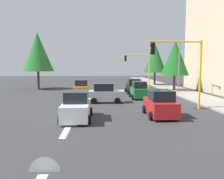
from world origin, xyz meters
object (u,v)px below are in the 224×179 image
at_px(traffic_signal_far_left, 139,64).
at_px(traffic_signal_near_left, 180,61).
at_px(car_silver, 105,94).
at_px(tree_opposite_side, 38,52).
at_px(car_white, 77,107).
at_px(car_red, 160,104).
at_px(car_green, 139,91).
at_px(car_orange, 82,88).
at_px(tree_roadside_mid, 175,58).
at_px(street_lamp_curbside, 180,61).
at_px(tree_roadside_far, 155,58).
at_px(car_black, 134,87).

bearing_deg(traffic_signal_far_left, traffic_signal_near_left, 0.06).
height_order(traffic_signal_near_left, car_silver, traffic_signal_near_left).
bearing_deg(tree_opposite_side, car_white, 21.47).
relative_size(car_red, car_green, 1.06).
bearing_deg(car_orange, car_green, 65.76).
xyz_separation_m(tree_opposite_side, car_orange, (8.17, 7.60, -5.08)).
relative_size(tree_roadside_mid, car_silver, 2.01).
xyz_separation_m(traffic_signal_near_left, street_lamp_curbside, (-9.61, 3.47, 0.19)).
height_order(tree_roadside_mid, tree_roadside_far, tree_roadside_far).
bearing_deg(car_silver, street_lamp_curbside, 119.96).
distance_m(tree_roadside_far, car_red, 27.57).
relative_size(traffic_signal_far_left, car_silver, 1.54).
distance_m(tree_opposite_side, car_green, 18.99).
bearing_deg(tree_roadside_mid, traffic_signal_far_left, -144.43).
relative_size(tree_opposite_side, car_red, 2.37).
xyz_separation_m(street_lamp_curbside, car_green, (2.86, -5.77, -3.45)).
xyz_separation_m(street_lamp_curbside, car_white, (12.77, -11.88, -3.45)).
relative_size(car_white, car_black, 1.04).
bearing_deg(car_green, tree_roadside_far, 160.62).
xyz_separation_m(traffic_signal_near_left, car_black, (-11.83, -2.13, -3.26)).
distance_m(tree_roadside_far, car_silver, 22.79).
xyz_separation_m(tree_roadside_mid, car_orange, (4.17, -13.40, -4.02)).
xyz_separation_m(traffic_signal_far_left, street_lamp_curbside, (10.39, 3.49, 0.28)).
bearing_deg(tree_roadside_far, car_black, -25.87).
relative_size(tree_roadside_far, car_green, 2.18).
relative_size(street_lamp_curbside, car_green, 1.93).
bearing_deg(car_green, tree_roadside_mid, 137.81).
distance_m(traffic_signal_near_left, street_lamp_curbside, 10.22).
relative_size(tree_opposite_side, car_black, 2.26).
height_order(street_lamp_curbside, tree_roadside_far, tree_roadside_far).
bearing_deg(tree_roadside_far, car_red, -12.93).
relative_size(car_silver, car_red, 0.97).
height_order(tree_roadside_far, car_black, tree_roadside_far).
bearing_deg(tree_roadside_far, car_silver, -26.64).
bearing_deg(car_green, traffic_signal_far_left, 170.25).
distance_m(traffic_signal_far_left, street_lamp_curbside, 10.96).
distance_m(car_orange, car_red, 14.12).
relative_size(tree_opposite_side, car_silver, 2.43).
bearing_deg(car_red, car_white, -84.23).
height_order(traffic_signal_far_left, tree_roadside_mid, tree_roadside_mid).
height_order(traffic_signal_far_left, tree_opposite_side, tree_opposite_side).
bearing_deg(tree_roadside_mid, traffic_signal_near_left, -16.96).
bearing_deg(traffic_signal_near_left, car_silver, -122.55).
height_order(car_black, car_green, same).
distance_m(tree_roadside_mid, tree_roadside_far, 10.02).
distance_m(traffic_signal_near_left, tree_opposite_side, 24.64).
relative_size(traffic_signal_near_left, car_green, 1.63).
bearing_deg(car_black, car_white, -22.72).
bearing_deg(car_green, car_white, -31.64).
height_order(street_lamp_curbside, tree_roadside_mid, tree_roadside_mid).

